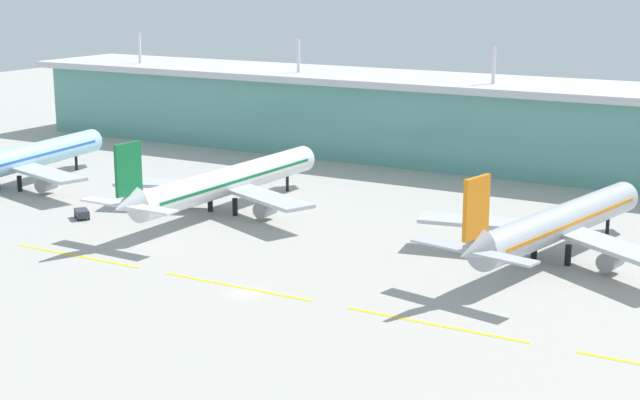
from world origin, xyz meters
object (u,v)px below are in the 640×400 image
object	(u,v)px
pushback_tug	(82,213)
airliner_far_middle	(556,224)
airliner_nearest	(11,161)
airliner_near_middle	(226,182)

from	to	relation	value
pushback_tug	airliner_far_middle	bearing A→B (deg)	11.94
airliner_nearest	pushback_tug	bearing A→B (deg)	-20.89
airliner_nearest	pushback_tug	size ratio (longest dim) A/B	13.91
airliner_nearest	airliner_near_middle	xyz separation A→B (m)	(55.51, 6.47, -0.00)
airliner_far_middle	pushback_tug	world-z (taller)	airliner_far_middle
airliner_near_middle	pushback_tug	xyz separation A→B (m)	(-22.29, -19.14, -5.35)
airliner_nearest	pushback_tug	xyz separation A→B (m)	(33.22, -12.68, -5.35)
airliner_nearest	airliner_far_middle	world-z (taller)	same
airliner_far_middle	pushback_tug	distance (m)	93.57
airliner_nearest	pushback_tug	distance (m)	35.96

